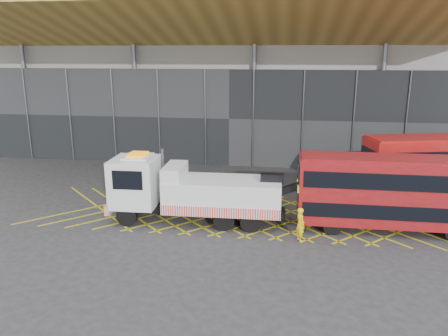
# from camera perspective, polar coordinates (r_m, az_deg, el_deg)

# --- Properties ---
(ground_plane) EXTENTS (120.00, 120.00, 0.00)m
(ground_plane) POSITION_cam_1_polar(r_m,az_deg,el_deg) (26.97, -6.81, -5.51)
(ground_plane) COLOR #2A2A2D
(road_markings) EXTENTS (26.36, 7.16, 0.01)m
(road_markings) POSITION_cam_1_polar(r_m,az_deg,el_deg) (26.18, 3.45, -6.06)
(road_markings) COLOR gold
(road_markings) RESTS_ON ground_plane
(construction_building) EXTENTS (55.00, 23.97, 18.00)m
(construction_building) POSITION_cam_1_polar(r_m,az_deg,el_deg) (43.04, 1.87, 14.39)
(construction_building) COLOR gray
(construction_building) RESTS_ON ground_plane
(recovery_truck) EXTENTS (11.35, 2.86, 3.96)m
(recovery_truck) POSITION_cam_1_polar(r_m,az_deg,el_deg) (24.61, -4.57, -2.96)
(recovery_truck) COLOR black
(recovery_truck) RESTS_ON ground_plane
(bus_towed) EXTENTS (10.03, 2.39, 4.07)m
(bus_towed) POSITION_cam_1_polar(r_m,az_deg,el_deg) (24.81, 21.27, -2.77)
(bus_towed) COLOR maroon
(bus_towed) RESTS_ON ground_plane
(worker) EXTENTS (0.66, 0.77, 1.78)m
(worker) POSITION_cam_1_polar(r_m,az_deg,el_deg) (22.67, 9.95, -7.27)
(worker) COLOR yellow
(worker) RESTS_ON ground_plane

